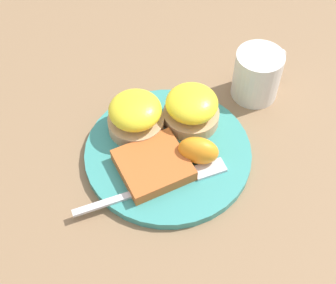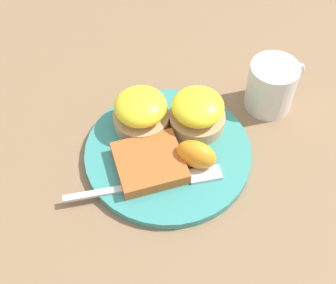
{
  "view_description": "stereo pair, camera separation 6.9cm",
  "coord_description": "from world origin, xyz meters",
  "px_view_note": "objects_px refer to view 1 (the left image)",
  "views": [
    {
      "loc": [
        -0.27,
        -0.32,
        0.58
      ],
      "look_at": [
        0.0,
        0.0,
        0.03
      ],
      "focal_mm": 50.0,
      "sensor_mm": 36.0,
      "label": 1
    },
    {
      "loc": [
        -0.21,
        -0.36,
        0.58
      ],
      "look_at": [
        0.0,
        0.0,
        0.03
      ],
      "focal_mm": 50.0,
      "sensor_mm": 36.0,
      "label": 2
    }
  ],
  "objects_px": {
    "sandwich_benedict_left": "(192,109)",
    "cup": "(257,75)",
    "orange_wedge": "(198,151)",
    "fork": "(162,185)",
    "hashbrown_patty": "(153,165)",
    "sandwich_benedict_right": "(136,115)"
  },
  "relations": [
    {
      "from": "orange_wedge",
      "to": "cup",
      "type": "xyz_separation_m",
      "value": [
        0.17,
        0.05,
        0.01
      ]
    },
    {
      "from": "cup",
      "to": "sandwich_benedict_left",
      "type": "bearing_deg",
      "value": 174.85
    },
    {
      "from": "fork",
      "to": "cup",
      "type": "relative_size",
      "value": 2.1
    },
    {
      "from": "orange_wedge",
      "to": "cup",
      "type": "height_order",
      "value": "cup"
    },
    {
      "from": "hashbrown_patty",
      "to": "sandwich_benedict_right",
      "type": "bearing_deg",
      "value": 70.26
    },
    {
      "from": "hashbrown_patty",
      "to": "cup",
      "type": "bearing_deg",
      "value": 5.48
    },
    {
      "from": "sandwich_benedict_right",
      "to": "sandwich_benedict_left",
      "type": "bearing_deg",
      "value": -30.28
    },
    {
      "from": "fork",
      "to": "hashbrown_patty",
      "type": "bearing_deg",
      "value": 73.89
    },
    {
      "from": "fork",
      "to": "sandwich_benedict_left",
      "type": "bearing_deg",
      "value": 30.04
    },
    {
      "from": "sandwich_benedict_right",
      "to": "hashbrown_patty",
      "type": "bearing_deg",
      "value": -109.74
    },
    {
      "from": "sandwich_benedict_left",
      "to": "fork",
      "type": "xyz_separation_m",
      "value": [
        -0.11,
        -0.06,
        -0.03
      ]
    },
    {
      "from": "sandwich_benedict_left",
      "to": "hashbrown_patty",
      "type": "distance_m",
      "value": 0.11
    },
    {
      "from": "orange_wedge",
      "to": "cup",
      "type": "distance_m",
      "value": 0.18
    },
    {
      "from": "sandwich_benedict_right",
      "to": "cup",
      "type": "xyz_separation_m",
      "value": [
        0.21,
        -0.06,
        -0.0
      ]
    },
    {
      "from": "orange_wedge",
      "to": "fork",
      "type": "relative_size",
      "value": 0.27
    },
    {
      "from": "sandwich_benedict_left",
      "to": "orange_wedge",
      "type": "distance_m",
      "value": 0.08
    },
    {
      "from": "cup",
      "to": "hashbrown_patty",
      "type": "bearing_deg",
      "value": -174.52
    },
    {
      "from": "hashbrown_patty",
      "to": "orange_wedge",
      "type": "height_order",
      "value": "orange_wedge"
    },
    {
      "from": "sandwich_benedict_left",
      "to": "orange_wedge",
      "type": "height_order",
      "value": "sandwich_benedict_left"
    },
    {
      "from": "sandwich_benedict_left",
      "to": "cup",
      "type": "bearing_deg",
      "value": -5.15
    },
    {
      "from": "fork",
      "to": "orange_wedge",
      "type": "bearing_deg",
      "value": 1.45
    },
    {
      "from": "orange_wedge",
      "to": "fork",
      "type": "bearing_deg",
      "value": -178.55
    }
  ]
}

